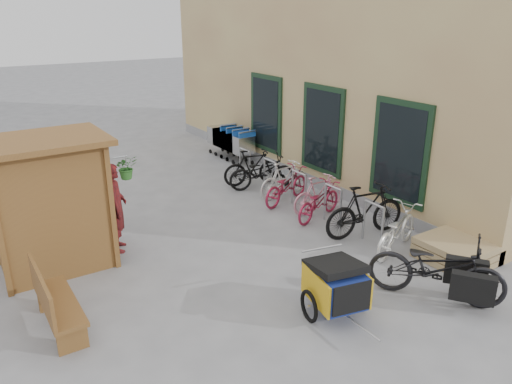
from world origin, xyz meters
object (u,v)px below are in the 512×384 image
person_kiosk (116,207)px  bike_2 (319,201)px  kiosk (42,187)px  bike_1 (365,210)px  bike_7 (253,167)px  cargo_bike (438,269)px  bike_5 (284,179)px  bike_0 (396,230)px  shopping_carts (230,139)px  child_trailer (336,284)px  bike_4 (286,186)px  bike_3 (319,194)px  pallet_stack (454,251)px  bench (53,301)px  bike_6 (262,172)px

person_kiosk → bike_2: size_ratio=1.14×
bike_2 → kiosk: bearing=64.4°
bike_1 → bike_7: 3.97m
cargo_bike → bike_5: cargo_bike is taller
bike_0 → shopping_carts: bearing=-23.8°
child_trailer → bike_4: (2.20, 4.24, -0.10)m
kiosk → bike_7: (5.53, 1.86, -1.07)m
child_trailer → bike_0: child_trailer is taller
bike_1 → bike_3: size_ratio=1.27×
shopping_carts → bike_4: 4.08m
bike_3 → child_trailer: bearing=142.6°
kiosk → child_trailer: (3.29, -3.93, -1.02)m
pallet_stack → bike_5: size_ratio=0.79×
bike_2 → bike_3: size_ratio=1.05×
bike_1 → bike_4: 2.43m
bike_1 → bike_3: bike_1 is taller
person_kiosk → bike_0: size_ratio=1.03×
bike_5 → bike_0: bearing=175.5°
bike_2 → bike_3: 0.40m
bench → bike_7: bench is taller
person_kiosk → bike_7: bearing=-48.5°
bike_7 → bike_1: bearing=-164.6°
kiosk → bench: kiosk is taller
child_trailer → bike_6: bearing=79.0°
cargo_bike → bike_0: bearing=28.5°
pallet_stack → bench: bearing=164.6°
bike_6 → kiosk: bearing=121.6°
bike_1 → shopping_carts: bearing=4.5°
bike_4 → bike_6: size_ratio=0.93×
bike_5 → bike_7: size_ratio=0.94×
cargo_bike → bike_5: size_ratio=1.42×
pallet_stack → cargo_bike: bearing=-154.7°
bike_0 → bike_4: (-0.23, 3.25, -0.02)m
shopping_carts → bike_5: bearing=-99.2°
shopping_carts → bike_1: size_ratio=1.10×
bike_2 → bike_4: 1.20m
bike_5 → bike_6: 0.80m
kiosk → shopping_carts: kiosk is taller
bench → bike_7: bearing=33.8°
bench → bike_6: size_ratio=0.88×
pallet_stack → person_kiosk: person_kiosk is taller
bike_7 → person_kiosk: bearing=125.5°
bike_6 → bike_3: bearing=-156.9°
person_kiosk → bike_0: 5.41m
bike_3 → bike_6: (-0.22, 2.03, 0.02)m
shopping_carts → bike_2: shopping_carts is taller
cargo_bike → person_kiosk: size_ratio=1.23×
person_kiosk → kiosk: bearing=111.5°
kiosk → bike_3: 5.90m
bike_2 → bike_4: (-0.02, 1.20, 0.02)m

